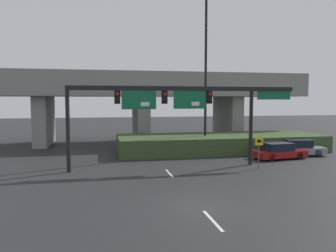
% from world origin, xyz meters
% --- Properties ---
extents(ground_plane, '(160.00, 160.00, 0.00)m').
position_xyz_m(ground_plane, '(0.00, 0.00, 0.00)').
color(ground_plane, '#262628').
extents(lane_markings, '(0.14, 46.99, 0.01)m').
position_xyz_m(lane_markings, '(0.00, 11.25, 0.00)').
color(lane_markings, silver).
rests_on(lane_markings, ground).
extents(signal_gantry, '(17.01, 0.44, 5.98)m').
position_xyz_m(signal_gantry, '(1.06, 8.56, 4.91)').
color(signal_gantry, black).
rests_on(signal_gantry, ground).
extents(speed_limit_sign, '(0.60, 0.11, 2.40)m').
position_xyz_m(speed_limit_sign, '(6.59, 6.87, 1.56)').
color(speed_limit_sign, '#4C4C4C').
rests_on(speed_limit_sign, ground).
extents(highway_light_pole_near, '(0.70, 0.36, 14.75)m').
position_xyz_m(highway_light_pole_near, '(5.21, 15.13, 7.75)').
color(highway_light_pole_near, black).
rests_on(highway_light_pole_near, ground).
extents(overpass_bridge, '(38.03, 8.42, 8.03)m').
position_xyz_m(overpass_bridge, '(0.00, 23.50, 5.53)').
color(overpass_bridge, gray).
rests_on(overpass_bridge, ground).
extents(grass_embankment, '(19.88, 6.32, 1.59)m').
position_xyz_m(grass_embankment, '(6.87, 15.33, 0.79)').
color(grass_embankment, '#384C28').
rests_on(grass_embankment, ground).
extents(parked_sedan_near_right, '(4.71, 2.46, 1.37)m').
position_xyz_m(parked_sedan_near_right, '(10.24, 10.46, 0.64)').
color(parked_sedan_near_right, maroon).
rests_on(parked_sedan_near_right, ground).
extents(parked_sedan_mid_right, '(4.65, 2.49, 1.45)m').
position_xyz_m(parked_sedan_mid_right, '(12.87, 11.65, 0.67)').
color(parked_sedan_mid_right, gray).
rests_on(parked_sedan_mid_right, ground).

